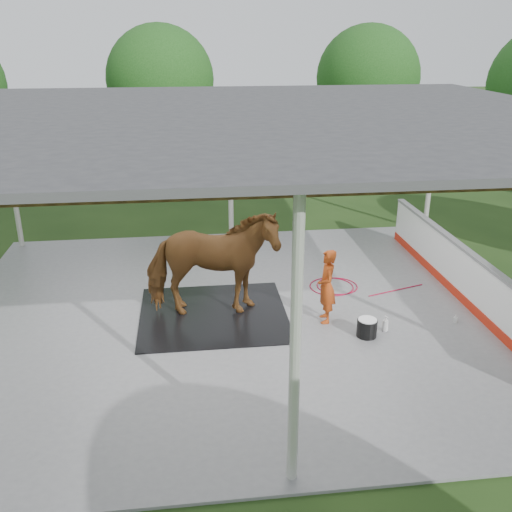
{
  "coord_description": "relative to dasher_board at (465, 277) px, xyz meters",
  "views": [
    {
      "loc": [
        -1.18,
        -10.45,
        5.44
      ],
      "look_at": [
        0.09,
        -0.22,
        1.38
      ],
      "focal_mm": 40.0,
      "sensor_mm": 36.0,
      "label": 1
    }
  ],
  "objects": [
    {
      "name": "concrete_slab",
      "position": [
        -4.6,
        0.0,
        -0.57
      ],
      "size": [
        12.0,
        10.0,
        0.05
      ],
      "primitive_type": "cube",
      "color": "slate",
      "rests_on": "ground"
    },
    {
      "name": "wash_bucket",
      "position": [
        -2.52,
        -1.24,
        -0.36
      ],
      "size": [
        0.38,
        0.38,
        0.35
      ],
      "color": "black",
      "rests_on": "concrete_slab"
    },
    {
      "name": "ground",
      "position": [
        -4.6,
        0.0,
        -0.59
      ],
      "size": [
        100.0,
        100.0,
        0.0
      ],
      "primitive_type": "plane",
      "color": "#1E3814"
    },
    {
      "name": "handler",
      "position": [
        -3.15,
        -0.53,
        0.21
      ],
      "size": [
        0.39,
        0.57,
        1.5
      ],
      "primitive_type": "imported",
      "rotation": [
        0.0,
        0.0,
        -1.63
      ],
      "color": "#AA3C12",
      "rests_on": "concrete_slab"
    },
    {
      "name": "horse",
      "position": [
        -5.36,
        -0.0,
        0.58
      ],
      "size": [
        2.62,
        1.22,
        2.2
      ],
      "primitive_type": "imported",
      "rotation": [
        0.0,
        0.0,
        1.56
      ],
      "color": "brown",
      "rests_on": "rubber_mat"
    },
    {
      "name": "hose_coil",
      "position": [
        -2.54,
        1.03,
        -0.53
      ],
      "size": [
        2.59,
        1.11,
        0.02
      ],
      "color": "maroon",
      "rests_on": "concrete_slab"
    },
    {
      "name": "pavilion_structure",
      "position": [
        -4.6,
        -0.0,
        3.37
      ],
      "size": [
        12.6,
        10.6,
        4.05
      ],
      "color": "beige",
      "rests_on": "ground"
    },
    {
      "name": "rubber_mat",
      "position": [
        -5.36,
        -0.0,
        -0.53
      ],
      "size": [
        2.98,
        2.79,
        0.02
      ],
      "primitive_type": "cube",
      "color": "black",
      "rests_on": "concrete_slab"
    },
    {
      "name": "tree_belt",
      "position": [
        -4.3,
        0.9,
        3.2
      ],
      "size": [
        28.0,
        28.0,
        5.8
      ],
      "color": "#382314",
      "rests_on": "ground"
    },
    {
      "name": "soap_bottle_a",
      "position": [
        -2.11,
        -1.1,
        -0.38
      ],
      "size": [
        0.16,
        0.16,
        0.32
      ],
      "primitive_type": "imported",
      "rotation": [
        0.0,
        0.0,
        0.35
      ],
      "color": "silver",
      "rests_on": "concrete_slab"
    },
    {
      "name": "soap_bottle_b",
      "position": [
        -0.6,
        -0.93,
        -0.46
      ],
      "size": [
        0.11,
        0.11,
        0.17
      ],
      "primitive_type": "imported",
      "rotation": [
        0.0,
        0.0,
        -0.61
      ],
      "color": "#338CD8",
      "rests_on": "concrete_slab"
    },
    {
      "name": "dasher_board",
      "position": [
        0.0,
        0.0,
        0.0
      ],
      "size": [
        0.16,
        8.0,
        1.15
      ],
      "color": "red",
      "rests_on": "concrete_slab"
    }
  ]
}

